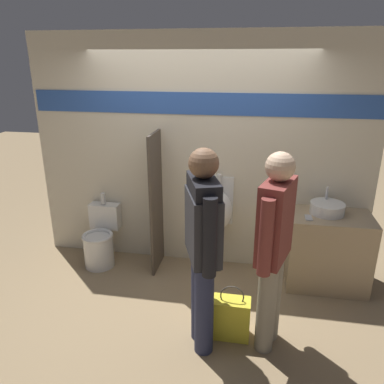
{
  "coord_description": "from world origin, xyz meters",
  "views": [
    {
      "loc": [
        0.67,
        -3.56,
        2.41
      ],
      "look_at": [
        0.0,
        0.17,
        1.05
      ],
      "focal_mm": 35.0,
      "sensor_mm": 36.0,
      "label": 1
    }
  ],
  "objects": [
    {
      "name": "person_with_lanyard",
      "position": [
        0.85,
        -0.77,
        0.97
      ],
      "size": [
        0.32,
        0.59,
        1.75
      ],
      "rotation": [
        0.0,
        0.0,
        1.27
      ],
      "color": "gray",
      "rests_on": "ground_plane"
    },
    {
      "name": "person_in_vest",
      "position": [
        0.28,
        -0.88,
        1.04
      ],
      "size": [
        0.37,
        0.59,
        1.79
      ],
      "rotation": [
        0.0,
        0.0,
        1.91
      ],
      "color": "#282D4C",
      "rests_on": "ground_plane"
    },
    {
      "name": "ground_plane",
      "position": [
        0.0,
        0.0,
        0.0
      ],
      "size": [
        16.0,
        16.0,
        0.0
      ],
      "primitive_type": "plane",
      "color": "#997F5B"
    },
    {
      "name": "display_wall",
      "position": [
        0.0,
        0.6,
        1.36
      ],
      "size": [
        3.94,
        0.07,
        2.7
      ],
      "color": "beige",
      "rests_on": "ground_plane"
    },
    {
      "name": "cell_phone",
      "position": [
        1.24,
        0.18,
        0.84
      ],
      "size": [
        0.07,
        0.14,
        0.01
      ],
      "color": "#B7B7BC",
      "rests_on": "sink_counter"
    },
    {
      "name": "toilet",
      "position": [
        -1.16,
        0.28,
        0.3
      ],
      "size": [
        0.37,
        0.53,
        0.86
      ],
      "color": "white",
      "rests_on": "ground_plane"
    },
    {
      "name": "urinal_near_counter",
      "position": [
        0.26,
        0.43,
        0.75
      ],
      "size": [
        0.35,
        0.31,
        1.16
      ],
      "color": "silver",
      "rests_on": "ground_plane"
    },
    {
      "name": "sink_basin",
      "position": [
        1.44,
        0.35,
        0.89
      ],
      "size": [
        0.36,
        0.36,
        0.26
      ],
      "color": "white",
      "rests_on": "sink_counter"
    },
    {
      "name": "shopping_bag",
      "position": [
        0.53,
        -0.75,
        0.2
      ],
      "size": [
        0.34,
        0.18,
        0.53
      ],
      "color": "yellow",
      "rests_on": "ground_plane"
    },
    {
      "name": "sink_counter",
      "position": [
        1.49,
        0.29,
        0.42
      ],
      "size": [
        0.85,
        0.56,
        0.83
      ],
      "color": "tan",
      "rests_on": "ground_plane"
    },
    {
      "name": "divider_near_counter",
      "position": [
        -0.45,
        0.33,
        0.82
      ],
      "size": [
        0.03,
        0.47,
        1.65
      ],
      "color": "#4C4238",
      "rests_on": "ground_plane"
    }
  ]
}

